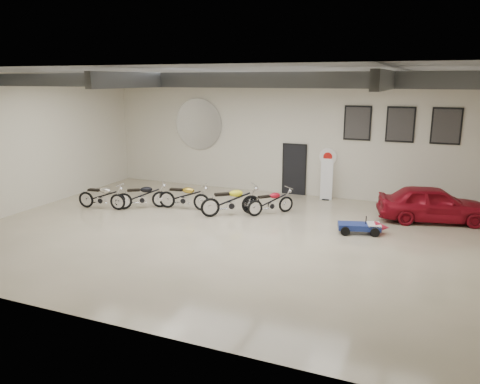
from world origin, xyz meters
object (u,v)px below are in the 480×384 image
at_px(motorcycle_black, 142,195).
at_px(motorcycle_gold, 184,196).
at_px(banner_stand, 327,179).
at_px(motorcycle_red, 271,201).
at_px(motorcycle_yellow, 231,200).
at_px(vintage_car, 433,204).
at_px(motorcycle_silver, 101,196).
at_px(go_kart, 364,224).

relative_size(motorcycle_black, motorcycle_gold, 0.97).
xyz_separation_m(banner_stand, motorcycle_red, (-1.39, -2.82, -0.40)).
xyz_separation_m(banner_stand, motorcycle_yellow, (-2.66, -3.53, -0.32)).
bearing_deg(motorcycle_gold, motorcycle_black, -168.65).
bearing_deg(vintage_car, motorcycle_yellow, 93.05).
bearing_deg(motorcycle_gold, motorcycle_silver, -165.16).
relative_size(motorcycle_gold, go_kart, 1.24).
xyz_separation_m(motorcycle_silver, motorcycle_gold, (2.90, 1.13, 0.02)).
bearing_deg(motorcycle_gold, motorcycle_red, 4.79).
relative_size(motorcycle_black, vintage_car, 0.53).
bearing_deg(motorcycle_gold, go_kart, -9.01).
height_order(banner_stand, motorcycle_gold, banner_stand).
xyz_separation_m(motorcycle_gold, motorcycle_yellow, (1.95, -0.07, 0.04)).
height_order(motorcycle_silver, motorcycle_gold, motorcycle_gold).
bearing_deg(motorcycle_silver, banner_stand, 24.01).
xyz_separation_m(motorcycle_black, go_kart, (8.18, 0.21, -0.21)).
xyz_separation_m(go_kart, vintage_car, (1.98, 2.25, 0.33)).
bearing_deg(motorcycle_red, motorcycle_silver, 148.40).
bearing_deg(banner_stand, motorcycle_gold, -149.86).
height_order(motorcycle_yellow, vintage_car, vintage_car).
relative_size(banner_stand, motorcycle_red, 0.96).
xyz_separation_m(motorcycle_yellow, go_kart, (4.70, -0.22, -0.27)).
bearing_deg(vintage_car, motorcycle_black, 89.74).
bearing_deg(go_kart, motorcycle_silver, 170.02).
bearing_deg(motorcycle_red, banner_stand, 15.85).
distance_m(motorcycle_yellow, go_kart, 4.71).
xyz_separation_m(motorcycle_gold, motorcycle_red, (3.21, 0.64, -0.05)).
relative_size(motorcycle_silver, motorcycle_red, 1.05).
distance_m(motorcycle_black, go_kart, 8.19).
relative_size(motorcycle_gold, motorcycle_red, 1.10).
height_order(motorcycle_yellow, go_kart, motorcycle_yellow).
bearing_deg(motorcycle_gold, vintage_car, 6.27).
relative_size(motorcycle_red, go_kart, 1.13).
height_order(motorcycle_silver, motorcycle_black, motorcycle_black).
bearing_deg(motorcycle_red, motorcycle_gold, 143.51).
bearing_deg(motorcycle_yellow, motorcycle_gold, 139.64).
height_order(motorcycle_yellow, motorcycle_red, motorcycle_yellow).
relative_size(motorcycle_silver, go_kart, 1.19).
height_order(motorcycle_black, vintage_car, vintage_car).
bearing_deg(motorcycle_black, motorcycle_gold, -17.23).
distance_m(go_kart, vintage_car, 3.01).
height_order(banner_stand, go_kart, banner_stand).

